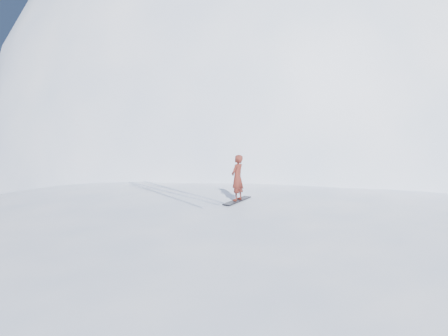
% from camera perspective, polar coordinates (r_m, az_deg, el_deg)
% --- Properties ---
extents(ground, '(400.00, 400.00, 0.00)m').
position_cam_1_polar(ground, '(13.70, 1.35, -16.43)').
color(ground, white).
rests_on(ground, ground).
extents(near_ridge, '(36.00, 28.00, 4.80)m').
position_cam_1_polar(near_ridge, '(16.57, -1.00, -11.92)').
color(near_ridge, white).
rests_on(near_ridge, ground).
extents(summit_peak, '(60.00, 56.00, 56.00)m').
position_cam_1_polar(summit_peak, '(46.72, 8.36, 1.23)').
color(summit_peak, white).
rests_on(summit_peak, ground).
extents(peak_shoulder, '(28.00, 24.00, 18.00)m').
position_cam_1_polar(peak_shoulder, '(35.24, -1.21, -1.00)').
color(peak_shoulder, white).
rests_on(peak_shoulder, ground).
extents(wind_bumps, '(16.00, 14.40, 1.00)m').
position_cam_1_polar(wind_bumps, '(15.19, -4.72, -13.89)').
color(wind_bumps, white).
rests_on(wind_bumps, ground).
extents(snowboard, '(1.58, 1.07, 0.03)m').
position_cam_1_polar(snowboard, '(14.77, 1.90, -4.67)').
color(snowboard, black).
rests_on(snowboard, near_ridge).
extents(snowboarder, '(0.73, 0.65, 1.68)m').
position_cam_1_polar(snowboarder, '(14.60, 1.92, -1.40)').
color(snowboarder, maroon).
rests_on(snowboarder, snowboard).
extents(board_tracks, '(1.94, 5.95, 0.04)m').
position_cam_1_polar(board_tracks, '(16.42, -7.64, -3.39)').
color(board_tracks, silver).
rests_on(board_tracks, ground).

